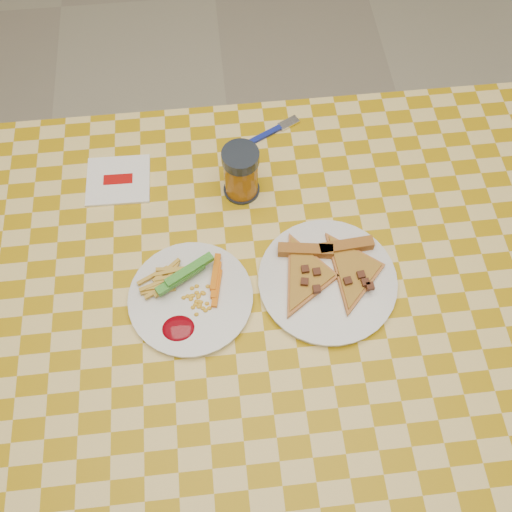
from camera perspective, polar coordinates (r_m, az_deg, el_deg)
The scene contains 9 objects.
ground at distance 1.72m, azimuth 0.22°, elevation -14.17°, with size 8.00×8.00×0.00m, color beige.
table at distance 1.07m, azimuth 0.34°, elevation -5.37°, with size 1.28×0.88×0.76m.
plate_left at distance 0.99m, azimuth -6.52°, elevation -4.27°, with size 0.21×0.21×0.01m, color white.
plate_right at distance 1.01m, azimuth 7.13°, elevation -2.52°, with size 0.24×0.24×0.01m, color white.
fries_veggies at distance 0.99m, azimuth -7.15°, elevation -3.15°, with size 0.17×0.15×0.04m.
pizza_slices at distance 1.00m, azimuth 7.26°, elevation -1.41°, with size 0.22×0.20×0.02m.
drink_glass at distance 1.06m, azimuth -1.51°, elevation 8.31°, with size 0.07×0.07×0.11m.
napkin at distance 1.15m, azimuth -13.61°, elevation 7.39°, with size 0.12×0.12×0.01m.
fork at distance 1.19m, azimuth 1.40°, elevation 12.26°, with size 0.13×0.08×0.01m.
Camera 1 is at (-0.05, -0.41, 1.67)m, focal length 40.00 mm.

